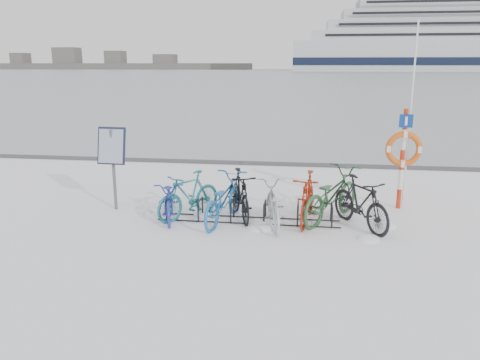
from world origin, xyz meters
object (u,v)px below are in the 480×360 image
(info_board, at_px, (112,151))
(lifebuoy_station, at_px, (404,149))
(cruise_ferry, at_px, (466,40))
(bike_rack, at_px, (248,213))

(info_board, xyz_separation_m, lifebuoy_station, (6.70, 0.96, 0.04))
(info_board, height_order, cruise_ferry, cruise_ferry)
(cruise_ferry, bearing_deg, bike_rack, -108.04)
(bike_rack, height_order, cruise_ferry, cruise_ferry)
(lifebuoy_station, bearing_deg, bike_rack, -158.31)
(bike_rack, height_order, info_board, info_board)
(info_board, bearing_deg, bike_rack, -4.61)
(bike_rack, relative_size, cruise_ferry, 0.03)
(lifebuoy_station, bearing_deg, cruise_ferry, 72.71)
(bike_rack, xyz_separation_m, lifebuoy_station, (3.46, 1.38, 1.27))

